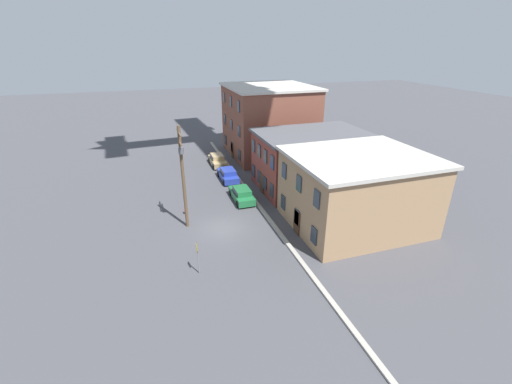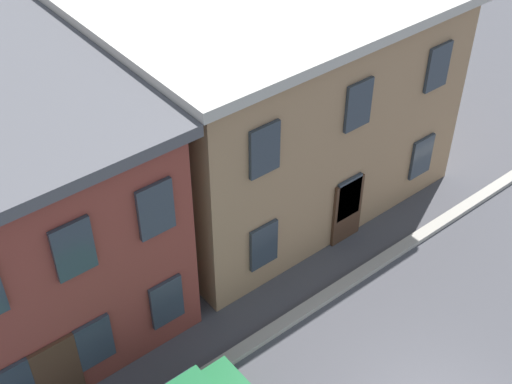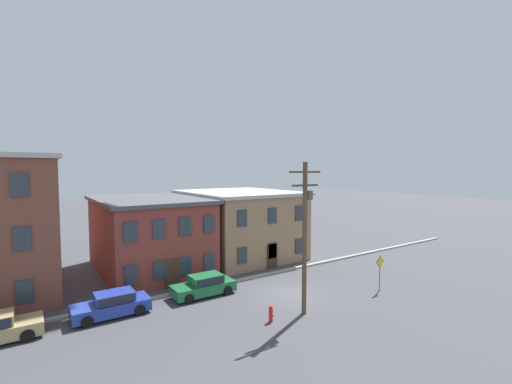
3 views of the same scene
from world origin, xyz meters
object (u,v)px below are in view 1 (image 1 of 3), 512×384
(car_blue, at_px, (228,174))
(fire_hydrant, at_px, (186,210))
(utility_pole, at_px, (183,173))
(car_tan, at_px, (217,160))
(caution_sign, at_px, (197,253))
(car_green, at_px, (242,194))

(car_blue, distance_m, fire_hydrant, 9.60)
(fire_hydrant, bearing_deg, utility_pole, -5.00)
(car_tan, height_order, caution_sign, caution_sign)
(car_blue, xyz_separation_m, caution_sign, (17.05, -6.41, 0.99))
(car_tan, distance_m, caution_sign, 23.77)
(car_green, height_order, utility_pole, utility_pole)
(car_blue, relative_size, car_green, 1.00)
(car_tan, xyz_separation_m, caution_sign, (22.87, -6.38, 0.99))
(car_green, bearing_deg, utility_pole, -58.82)
(caution_sign, bearing_deg, car_blue, 159.39)
(utility_pole, xyz_separation_m, fire_hydrant, (-2.42, 0.21, -4.74))
(car_blue, bearing_deg, utility_pole, -32.35)
(caution_sign, distance_m, utility_pole, 7.98)
(utility_pole, bearing_deg, caution_sign, -1.27)
(car_blue, height_order, fire_hydrant, car_blue)
(caution_sign, distance_m, fire_hydrant, 9.69)
(car_tan, xyz_separation_m, fire_hydrant, (13.27, -6.01, -0.27))
(car_tan, bearing_deg, fire_hydrant, -24.35)
(fire_hydrant, bearing_deg, car_blue, 140.96)
(car_blue, relative_size, utility_pole, 0.47)
(utility_pole, bearing_deg, car_green, 121.18)
(car_blue, relative_size, caution_sign, 1.68)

